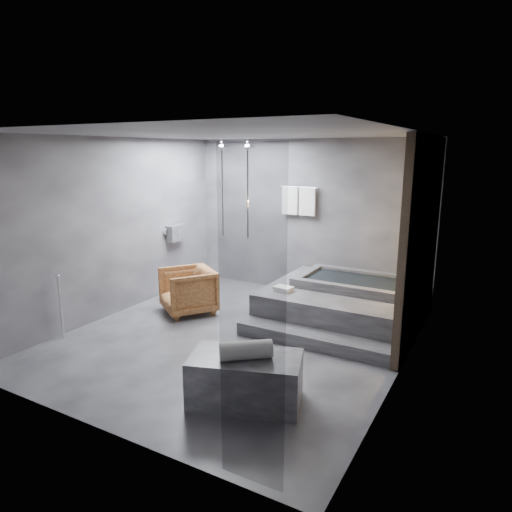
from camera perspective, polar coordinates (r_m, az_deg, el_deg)
The scene contains 7 objects.
room at distance 6.14m, azimuth 1.73°, elevation 4.98°, with size 5.00×5.04×2.82m.
tub_deck at distance 7.32m, azimuth 10.64°, elevation -5.83°, with size 2.20×2.00×0.50m, color #323235.
tub_step at distance 6.34m, azimuth 7.09°, elevation -10.28°, with size 2.20×0.36×0.18m, color #323235.
concrete_bench at distance 4.94m, azimuth -1.31°, elevation -15.15°, with size 1.15×0.63×0.52m, color #333336.
driftwood_chair at distance 7.51m, azimuth -8.51°, elevation -4.32°, with size 0.79×0.81×0.74m, color #4E2A13.
rolled_towel at distance 4.73m, azimuth -1.26°, elevation -11.68°, with size 0.19×0.19×0.54m, color silver.
deck_towel at distance 6.97m, azimuth 3.45°, elevation -4.12°, with size 0.27×0.20×0.07m, color silver.
Camera 1 is at (3.20, -5.15, 2.59)m, focal length 32.00 mm.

